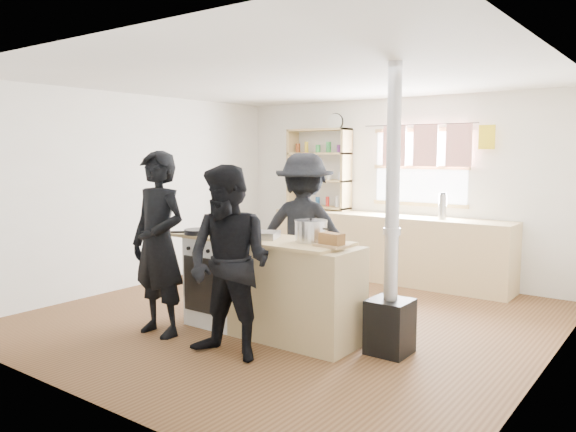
# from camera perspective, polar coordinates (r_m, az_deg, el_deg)

# --- Properties ---
(ground) EXTENTS (5.00, 5.00, 0.01)m
(ground) POSITION_cam_1_polar(r_m,az_deg,el_deg) (6.08, 0.38, -10.30)
(ground) COLOR brown
(ground) RESTS_ON ground
(back_counter) EXTENTS (3.40, 0.55, 0.90)m
(back_counter) POSITION_cam_1_polar(r_m,az_deg,el_deg) (7.84, 9.96, -3.17)
(back_counter) COLOR #D2B57E
(back_counter) RESTS_ON ground
(shelving_unit) EXTENTS (1.00, 0.28, 1.20)m
(shelving_unit) POSITION_cam_1_polar(r_m,az_deg,el_deg) (8.44, 3.12, 4.85)
(shelving_unit) COLOR tan
(shelving_unit) RESTS_ON back_counter
(thermos) EXTENTS (0.10, 0.10, 0.32)m
(thermos) POSITION_cam_1_polar(r_m,az_deg,el_deg) (7.45, 15.43, 0.93)
(thermos) COLOR silver
(thermos) RESTS_ON back_counter
(cooking_island) EXTENTS (1.97, 0.64, 0.93)m
(cooking_island) POSITION_cam_1_polar(r_m,az_deg,el_deg) (5.45, -1.79, -7.15)
(cooking_island) COLOR white
(cooking_island) RESTS_ON ground
(skillet_greens) EXTENTS (0.41, 0.41, 0.05)m
(skillet_greens) POSITION_cam_1_polar(r_m,az_deg,el_deg) (5.73, -9.07, -1.55)
(skillet_greens) COLOR black
(skillet_greens) RESTS_ON cooking_island
(roast_tray) EXTENTS (0.44, 0.39, 0.07)m
(roast_tray) POSITION_cam_1_polar(r_m,az_deg,el_deg) (5.40, -2.93, -1.87)
(roast_tray) COLOR silver
(roast_tray) RESTS_ON cooking_island
(stockpot_stove) EXTENTS (0.23, 0.23, 0.19)m
(stockpot_stove) POSITION_cam_1_polar(r_m,az_deg,el_deg) (5.75, -4.43, -0.91)
(stockpot_stove) COLOR #B5B5B8
(stockpot_stove) RESTS_ON cooking_island
(stockpot_counter) EXTENTS (0.30, 0.30, 0.22)m
(stockpot_counter) POSITION_cam_1_polar(r_m,az_deg,el_deg) (5.17, 2.35, -1.53)
(stockpot_counter) COLOR #BDBDBF
(stockpot_counter) RESTS_ON cooking_island
(bread_board) EXTENTS (0.31, 0.24, 0.12)m
(bread_board) POSITION_cam_1_polar(r_m,az_deg,el_deg) (4.92, 4.47, -2.53)
(bread_board) COLOR tan
(bread_board) RESTS_ON cooking_island
(flue_heater) EXTENTS (0.35, 0.35, 2.50)m
(flue_heater) POSITION_cam_1_polar(r_m,az_deg,el_deg) (4.96, 10.40, -6.40)
(flue_heater) COLOR black
(flue_heater) RESTS_ON ground
(person_near_left) EXTENTS (0.65, 0.43, 1.77)m
(person_near_left) POSITION_cam_1_polar(r_m,az_deg,el_deg) (5.49, -13.02, -2.77)
(person_near_left) COLOR black
(person_near_left) RESTS_ON ground
(person_near_right) EXTENTS (0.86, 0.71, 1.65)m
(person_near_right) POSITION_cam_1_polar(r_m,az_deg,el_deg) (4.76, -5.98, -4.78)
(person_near_right) COLOR black
(person_near_right) RESTS_ON ground
(person_far) EXTENTS (1.28, 1.00, 1.75)m
(person_far) POSITION_cam_1_polar(r_m,az_deg,el_deg) (6.20, 1.64, -1.66)
(person_far) COLOR black
(person_far) RESTS_ON ground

